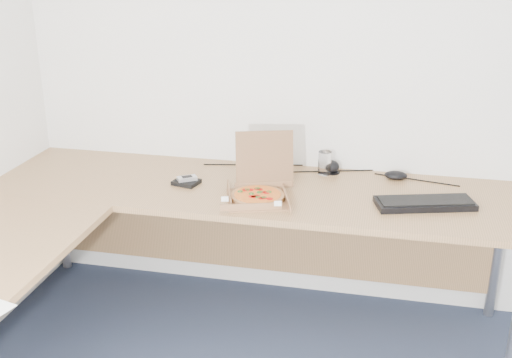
% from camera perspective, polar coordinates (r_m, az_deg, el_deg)
% --- Properties ---
extents(room_shell, '(3.50, 3.50, 2.50)m').
position_cam_1_polar(room_shell, '(1.40, 6.79, -3.29)').
color(room_shell, silver).
rests_on(room_shell, ground).
extents(desk, '(2.50, 2.20, 0.73)m').
position_cam_1_polar(desk, '(2.68, -9.27, -4.06)').
color(desk, '#A17649').
rests_on(desk, ground).
extents(pizza_box, '(0.27, 0.31, 0.27)m').
position_cam_1_polar(pizza_box, '(2.81, 0.22, -1.20)').
color(pizza_box, '#8B5F3D').
rests_on(pizza_box, desk).
extents(drinking_glass, '(0.07, 0.07, 0.12)m').
position_cam_1_polar(drinking_glass, '(3.12, 6.32, 1.47)').
color(drinking_glass, silver).
rests_on(drinking_glass, desk).
extents(keyboard, '(0.45, 0.26, 0.03)m').
position_cam_1_polar(keyboard, '(2.84, 15.20, -2.17)').
color(keyboard, black).
rests_on(keyboard, desk).
extents(mouse, '(0.12, 0.08, 0.04)m').
position_cam_1_polar(mouse, '(3.12, 12.69, 0.34)').
color(mouse, black).
rests_on(mouse, desk).
extents(wallet, '(0.14, 0.12, 0.02)m').
position_cam_1_polar(wallet, '(3.00, -6.40, -0.29)').
color(wallet, black).
rests_on(wallet, desk).
extents(phone, '(0.10, 0.09, 0.02)m').
position_cam_1_polar(phone, '(3.00, -6.34, 0.06)').
color(phone, '#B2B5BA').
rests_on(phone, wallet).
extents(dome_speaker, '(0.08, 0.08, 0.07)m').
position_cam_1_polar(dome_speaker, '(3.15, 6.98, 1.18)').
color(dome_speaker, black).
rests_on(dome_speaker, desk).
extents(cable_bundle, '(0.62, 0.13, 0.01)m').
position_cam_1_polar(cable_bundle, '(3.16, 6.05, 0.71)').
color(cable_bundle, black).
rests_on(cable_bundle, desk).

